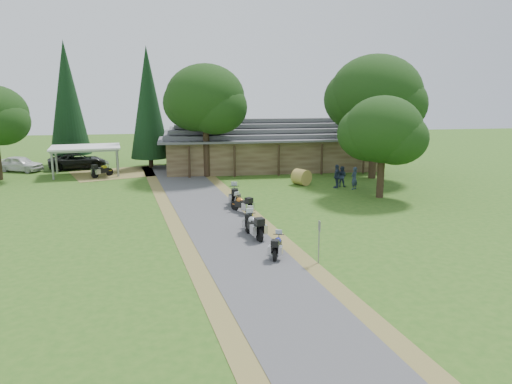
{
  "coord_description": "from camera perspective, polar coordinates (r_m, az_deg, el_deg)",
  "views": [
    {
      "loc": [
        -2.66,
        -24.14,
        8.25
      ],
      "look_at": [
        1.85,
        5.75,
        1.6
      ],
      "focal_mm": 35.0,
      "sensor_mm": 36.0,
      "label": 1
    }
  ],
  "objects": [
    {
      "name": "motorcycle_row_e",
      "position": [
        34.29,
        -2.48,
        -0.27
      ],
      "size": [
        0.87,
        2.19,
        1.46
      ],
      "primitive_type": null,
      "rotation": [
        0.0,
        0.0,
        1.49
      ],
      "color": "black",
      "rests_on": "ground"
    },
    {
      "name": "car_dark_suv",
      "position": [
        51.7,
        -19.74,
        3.77
      ],
      "size": [
        3.96,
        6.39,
        2.28
      ],
      "primitive_type": "imported",
      "rotation": [
        0.0,
        0.0,
        1.83
      ],
      "color": "black",
      "rests_on": "ground"
    },
    {
      "name": "oak_lodge_right",
      "position": [
        44.59,
        13.46,
        9.03
      ],
      "size": [
        7.89,
        7.89,
        11.76
      ],
      "primitive_type": null,
      "color": "black",
      "rests_on": "ground"
    },
    {
      "name": "person_b",
      "position": [
        40.89,
        9.77,
        1.97
      ],
      "size": [
        0.68,
        0.65,
        1.95
      ],
      "primitive_type": "imported",
      "rotation": [
        0.0,
        0.0,
        2.5
      ],
      "color": "#2D3A53",
      "rests_on": "ground"
    },
    {
      "name": "ground",
      "position": [
        25.65,
        -2.19,
        -6.37
      ],
      "size": [
        120.0,
        120.0,
        0.0
      ],
      "primitive_type": "plane",
      "color": "#2D5A19",
      "rests_on": "ground"
    },
    {
      "name": "motorcycle_row_c",
      "position": [
        28.48,
        -0.74,
        -3.1
      ],
      "size": [
        0.98,
        1.94,
        1.27
      ],
      "primitive_type": null,
      "rotation": [
        0.0,
        0.0,
        1.36
      ],
      "color": "#BE8401",
      "rests_on": "ground"
    },
    {
      "name": "cedar_near",
      "position": [
        50.09,
        -12.18,
        9.4
      ],
      "size": [
        3.8,
        3.8,
        11.72
      ],
      "primitive_type": "cone",
      "color": "black",
      "rests_on": "ground"
    },
    {
      "name": "carport",
      "position": [
        47.93,
        -18.83,
        3.41
      ],
      "size": [
        6.52,
        4.8,
        2.62
      ],
      "primitive_type": null,
      "rotation": [
        0.0,
        0.0,
        0.14
      ],
      "color": "white",
      "rests_on": "ground"
    },
    {
      "name": "oak_lodge_left",
      "position": [
        44.36,
        -5.78,
        8.93
      ],
      "size": [
        6.91,
        6.91,
        11.21
      ],
      "primitive_type": null,
      "color": "black",
      "rests_on": "ground"
    },
    {
      "name": "lodge",
      "position": [
        49.25,
        1.62,
        5.64
      ],
      "size": [
        21.4,
        9.4,
        4.9
      ],
      "primitive_type": null,
      "color": "brown",
      "rests_on": "ground"
    },
    {
      "name": "person_a",
      "position": [
        39.91,
        11.17,
        1.77
      ],
      "size": [
        0.73,
        0.7,
        2.09
      ],
      "primitive_type": "imported",
      "rotation": [
        0.0,
        0.0,
        3.8
      ],
      "color": "#2D3A53",
      "rests_on": "ground"
    },
    {
      "name": "sign_post",
      "position": [
        23.36,
        7.21,
        -5.7
      ],
      "size": [
        0.37,
        0.06,
        2.06
      ],
      "primitive_type": null,
      "color": "gray",
      "rests_on": "ground"
    },
    {
      "name": "car_white_sedan",
      "position": [
        52.24,
        -25.37,
        3.14
      ],
      "size": [
        4.44,
        6.01,
        1.85
      ],
      "primitive_type": "imported",
      "rotation": [
        0.0,
        0.0,
        1.14
      ],
      "color": "white",
      "rests_on": "ground"
    },
    {
      "name": "motorcycle_row_a",
      "position": [
        24.21,
        2.44,
        -6.04
      ],
      "size": [
        1.11,
        1.82,
        1.19
      ],
      "primitive_type": null,
      "rotation": [
        0.0,
        0.0,
        1.23
      ],
      "color": "navy",
      "rests_on": "ground"
    },
    {
      "name": "hay_bale",
      "position": [
        41.15,
        5.22,
        1.71
      ],
      "size": [
        1.73,
        1.7,
        1.3
      ],
      "primitive_type": "cylinder",
      "rotation": [
        1.57,
        0.0,
        0.58
      ],
      "color": "#A6913D",
      "rests_on": "ground"
    },
    {
      "name": "cedar_far",
      "position": [
        54.49,
        -20.73,
        9.47
      ],
      "size": [
        4.06,
        4.06,
        12.42
      ],
      "primitive_type": "cone",
      "color": "black",
      "rests_on": "ground"
    },
    {
      "name": "motorcycle_row_d",
      "position": [
        32.16,
        -1.64,
        -1.29
      ],
      "size": [
        1.5,
        1.92,
        1.28
      ],
      "primitive_type": null,
      "rotation": [
        0.0,
        0.0,
        2.12
      ],
      "color": "#BC631D",
      "rests_on": "ground"
    },
    {
      "name": "driveway",
      "position": [
        29.4,
        -4.03,
        -3.92
      ],
      "size": [
        51.95,
        51.95,
        0.0
      ],
      "primitive_type": "plane",
      "rotation": [
        0.0,
        0.0,
        0.14
      ],
      "color": "#414143",
      "rests_on": "ground"
    },
    {
      "name": "motorcycle_carport_a",
      "position": [
        46.48,
        -17.18,
        2.48
      ],
      "size": [
        1.86,
        1.87,
        1.36
      ],
      "primitive_type": null,
      "rotation": [
        0.0,
        0.0,
        0.79
      ],
      "color": "gold",
      "rests_on": "ground"
    },
    {
      "name": "oak_driveway",
      "position": [
        37.09,
        14.25,
        5.47
      ],
      "size": [
        5.65,
        5.65,
        8.03
      ],
      "primitive_type": null,
      "color": "black",
      "rests_on": "ground"
    },
    {
      "name": "motorcycle_row_b",
      "position": [
        27.07,
        -0.26,
        -3.72
      ],
      "size": [
        1.16,
        2.24,
        1.47
      ],
      "primitive_type": null,
      "rotation": [
        0.0,
        0.0,
        1.79
      ],
      "color": "#A2A4AA",
      "rests_on": "ground"
    },
    {
      "name": "person_c",
      "position": [
        40.21,
        9.25,
        2.01
      ],
      "size": [
        0.75,
        0.77,
        2.22
      ],
      "primitive_type": "imported",
      "rotation": [
        0.0,
        0.0,
        4.03
      ],
      "color": "#2D3A53",
      "rests_on": "ground"
    }
  ]
}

